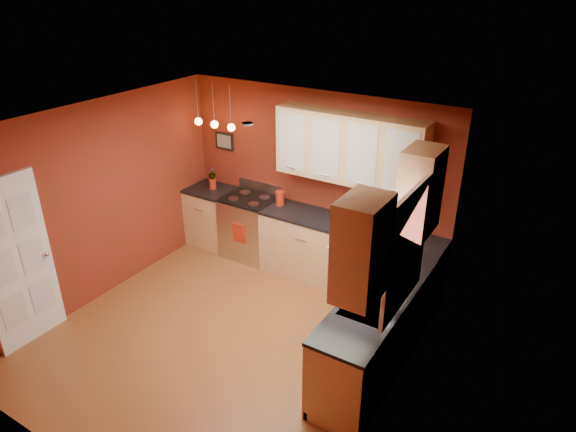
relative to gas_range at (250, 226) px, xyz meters
The scene contains 27 objects.
floor 2.08m from the gas_range, 62.94° to the right, with size 4.20×4.20×0.00m, color brown.
ceiling 2.93m from the gas_range, 62.94° to the right, with size 4.00×4.20×0.02m, color beige.
wall_back 1.27m from the gas_range, 18.02° to the left, with size 4.00×0.02×2.60m, color maroon.
wall_front 4.09m from the gas_range, 76.73° to the right, with size 4.00×0.02×2.60m, color maroon.
wall_left 2.25m from the gas_range, 120.95° to the right, with size 0.02×4.20×2.60m, color maroon.
wall_right 3.53m from the gas_range, 31.66° to the right, with size 0.02×4.20×2.60m, color maroon.
base_cabinets_back_left 0.73m from the gas_range, behind, with size 0.70×0.60×0.90m, color #E5B37B.
base_cabinets_back_right 1.65m from the gas_range, ahead, with size 2.54×0.60×0.90m, color #E5B37B.
base_cabinets_right 2.95m from the gas_range, 27.27° to the right, with size 0.60×2.10×0.90m, color #E5B37B.
counter_back_left 0.85m from the gas_range, behind, with size 0.70×0.62×0.04m, color black.
counter_back_right 1.71m from the gas_range, ahead, with size 2.54×0.62×0.04m, color black.
counter_right 2.98m from the gas_range, 27.27° to the right, with size 0.62×2.10×0.04m, color black.
gas_range is the anchor object (origin of this frame).
dishwasher_front 2.04m from the gas_range, ahead, with size 0.60×0.02×0.80m, color silver.
sink 3.05m from the gas_range, 29.78° to the right, with size 0.50×0.70×0.33m.
window 3.48m from the gas_range, 27.40° to the right, with size 0.06×1.02×1.22m.
door_left_wall 3.22m from the gas_range, 109.27° to the right, with size 0.12×0.82×2.05m.
upper_cabinets_back 2.12m from the gas_range, ahead, with size 2.00×0.35×0.90m, color #E5B37B.
upper_cabinets_right 3.45m from the gas_range, 28.26° to the right, with size 0.35×1.95×0.90m, color #E5B37B.
wall_picture 1.36m from the gas_range, 156.09° to the left, with size 0.32×0.03×0.26m, color black.
pendant_lights 1.62m from the gas_range, behind, with size 0.71×0.11×0.66m.
red_canister 0.76m from the gas_range, ahead, with size 0.14×0.14×0.21m.
red_vase 0.89m from the gas_range, behind, with size 0.11×0.11×0.17m, color #AC2712.
flowers 1.00m from the gas_range, behind, with size 0.12×0.12×0.21m, color #AC2712.
coffee_maker 2.41m from the gas_range, ahead, with size 0.21×0.21×0.28m.
soap_pump 3.27m from the gas_range, 29.15° to the right, with size 0.10×0.10×0.21m, color white.
dish_towel 0.33m from the gas_range, 84.15° to the right, with size 0.22×0.01×0.30m, color #AC2712.
Camera 1 is at (3.23, -3.81, 4.00)m, focal length 32.00 mm.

